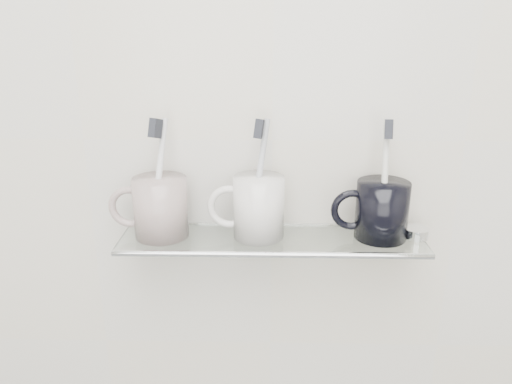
{
  "coord_description": "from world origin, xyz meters",
  "views": [
    {
      "loc": [
        -0.01,
        0.28,
        1.44
      ],
      "look_at": [
        -0.03,
        1.04,
        1.18
      ],
      "focal_mm": 35.0,
      "sensor_mm": 36.0,
      "label": 1
    }
  ],
  "objects_px": {
    "mug_right": "(382,210)",
    "mug_center": "(259,207)",
    "mug_left": "(161,207)",
    "shelf_glass": "(272,239)"
  },
  "relations": [
    {
      "from": "shelf_glass",
      "to": "mug_left",
      "type": "distance_m",
      "value": 0.19
    },
    {
      "from": "mug_right",
      "to": "shelf_glass",
      "type": "bearing_deg",
      "value": -158.89
    },
    {
      "from": "mug_left",
      "to": "mug_right",
      "type": "bearing_deg",
      "value": -16.0
    },
    {
      "from": "mug_center",
      "to": "mug_left",
      "type": "bearing_deg",
      "value": -155.03
    },
    {
      "from": "mug_left",
      "to": "mug_right",
      "type": "height_order",
      "value": "mug_left"
    },
    {
      "from": "shelf_glass",
      "to": "mug_center",
      "type": "relative_size",
      "value": 4.86
    },
    {
      "from": "mug_right",
      "to": "mug_center",
      "type": "bearing_deg",
      "value": -160.49
    },
    {
      "from": "mug_left",
      "to": "mug_center",
      "type": "distance_m",
      "value": 0.16
    },
    {
      "from": "shelf_glass",
      "to": "mug_left",
      "type": "xyz_separation_m",
      "value": [
        -0.18,
        0.0,
        0.05
      ]
    },
    {
      "from": "mug_center",
      "to": "mug_right",
      "type": "xyz_separation_m",
      "value": [
        0.2,
        0.0,
        -0.0
      ]
    }
  ]
}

